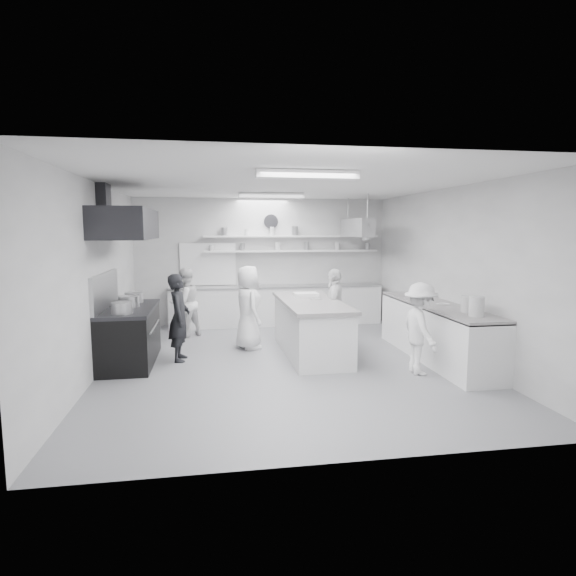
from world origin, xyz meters
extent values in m
cube|color=gray|center=(0.00, 0.00, -0.01)|extent=(6.00, 7.00, 0.02)
cube|color=silver|center=(0.00, 0.00, 3.01)|extent=(6.00, 7.00, 0.02)
cube|color=silver|center=(0.00, 3.50, 1.50)|extent=(6.00, 0.04, 3.00)
cube|color=silver|center=(0.00, -3.50, 1.50)|extent=(6.00, 0.04, 3.00)
cube|color=silver|center=(-3.00, 0.00, 1.50)|extent=(0.04, 7.00, 3.00)
cube|color=silver|center=(3.00, 0.00, 1.50)|extent=(0.04, 7.00, 3.00)
cube|color=black|center=(-2.60, 0.40, 0.45)|extent=(0.80, 1.80, 0.90)
cube|color=#262629|center=(-2.60, 0.40, 2.35)|extent=(0.85, 2.00, 0.50)
cube|color=white|center=(0.30, 3.20, 0.46)|extent=(5.00, 0.60, 0.92)
cube|color=white|center=(0.70, 3.37, 1.75)|extent=(4.20, 0.26, 0.04)
cube|color=white|center=(0.70, 3.37, 2.10)|extent=(4.20, 0.26, 0.04)
cube|color=black|center=(-1.30, 3.48, 1.45)|extent=(1.30, 0.04, 1.00)
cylinder|color=silver|center=(0.20, 3.46, 2.45)|extent=(0.32, 0.05, 0.32)
cube|color=white|center=(2.65, -0.20, 0.47)|extent=(0.74, 3.30, 0.94)
cube|color=#A9AAAC|center=(2.00, 2.40, 2.30)|extent=(0.30, 1.60, 0.40)
cube|color=white|center=(0.00, -1.80, 2.94)|extent=(1.30, 0.25, 0.10)
cube|color=white|center=(0.00, 1.80, 2.94)|extent=(1.30, 0.25, 0.10)
cube|color=white|center=(0.55, 0.51, 0.47)|extent=(0.98, 2.54, 0.93)
cylinder|color=#A9AAAC|center=(-2.60, 0.43, 1.03)|extent=(0.34, 0.34, 0.24)
imported|color=black|center=(-1.78, 0.42, 0.76)|extent=(0.39, 0.57, 1.51)
imported|color=white|center=(-1.79, 2.24, 0.73)|extent=(0.90, 0.88, 1.46)
imported|color=white|center=(-0.54, 1.05, 0.79)|extent=(0.68, 0.88, 1.58)
imported|color=white|center=(1.09, 0.86, 0.76)|extent=(0.65, 0.97, 1.52)
imported|color=white|center=(1.99, -0.95, 0.72)|extent=(0.55, 0.94, 1.44)
imported|color=#A9AAAC|center=(0.69, 0.67, 0.96)|extent=(0.26, 0.26, 0.06)
imported|color=white|center=(0.41, 1.10, 0.96)|extent=(0.26, 0.26, 0.06)
imported|color=white|center=(2.72, -0.28, 0.97)|extent=(0.26, 0.26, 0.05)
camera|label=1|loc=(-1.19, -7.63, 2.25)|focal=28.92mm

